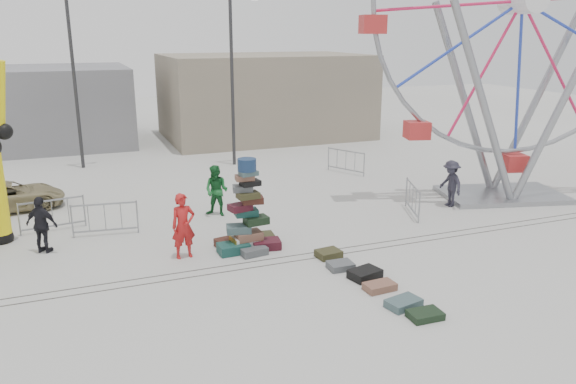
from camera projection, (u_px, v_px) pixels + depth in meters
name	position (u px, v px, depth m)	size (l,w,h in m)	color
ground	(261.00, 276.00, 15.08)	(90.00, 90.00, 0.00)	#9E9E99
track_line_near	(254.00, 267.00, 15.62)	(40.00, 0.04, 0.01)	#47443F
track_line_far	(250.00, 262.00, 15.98)	(40.00, 0.04, 0.01)	#47443F
building_right	(264.00, 96.00, 34.75)	(12.00, 8.00, 5.00)	gray
building_left	(38.00, 107.00, 32.09)	(10.00, 8.00, 4.40)	gray
lamp_post_right	(234.00, 72.00, 26.57)	(1.41, 0.25, 8.00)	#2D2D30
lamp_post_left	(76.00, 73.00, 25.92)	(1.41, 0.25, 8.00)	#2D2D30
suitcase_tower	(247.00, 224.00, 16.82)	(1.95, 1.74, 2.79)	#174741
ferris_wheel	(520.00, 28.00, 20.53)	(10.98, 3.82, 13.09)	gray
steamer_trunk	(246.00, 243.00, 16.89)	(0.87, 0.50, 0.41)	silver
row_case_0	(329.00, 254.00, 16.31)	(0.69, 0.55, 0.21)	#39371C
row_case_1	(341.00, 266.00, 15.51)	(0.68, 0.55, 0.19)	#53575A
row_case_2	(365.00, 274.00, 14.92)	(0.83, 0.58, 0.24)	black
row_case_3	(380.00, 287.00, 14.24)	(0.79, 0.49, 0.19)	brown
row_case_4	(403.00, 303.00, 13.37)	(0.83, 0.53, 0.19)	#425C5F
row_case_5	(425.00, 315.00, 12.83)	(0.76, 0.52, 0.17)	black
barricade_dummy_b	(52.00, 215.00, 18.35)	(2.00, 0.10, 1.10)	gray
barricade_dummy_c	(105.00, 219.00, 17.95)	(2.00, 0.10, 1.10)	gray
barricade_wheel_front	(412.00, 199.00, 20.07)	(2.00, 0.10, 1.10)	gray
barricade_wheel_back	(346.00, 161.00, 25.91)	(2.00, 0.10, 1.10)	gray
pedestrian_red	(183.00, 226.00, 16.09)	(0.70, 0.46, 1.92)	#AE1819
pedestrian_green	(217.00, 191.00, 19.83)	(0.89, 0.69, 1.82)	#165B26
pedestrian_black	(42.00, 225.00, 16.48)	(1.01, 0.42, 1.72)	black
pedestrian_grey	(451.00, 184.00, 20.91)	(1.13, 0.65, 1.75)	#23222E
parked_suv	(8.00, 196.00, 20.47)	(1.78, 3.86, 1.07)	#8B7F5A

